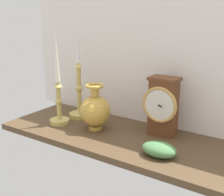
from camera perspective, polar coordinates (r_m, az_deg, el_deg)
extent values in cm
cube|color=brown|center=(118.71, 2.50, -7.53)|extent=(100.00, 36.00, 2.40)
cube|color=white|center=(125.73, 7.17, 9.65)|extent=(120.00, 2.00, 65.00)
cube|color=brown|center=(117.70, 9.42, -1.82)|extent=(9.84, 6.31, 21.18)
cube|color=brown|center=(114.80, 9.67, 3.50)|extent=(11.02, 7.06, 1.20)
torus|color=tan|center=(113.98, 8.71, -1.26)|extent=(13.69, 1.24, 13.69)
cylinder|color=silver|center=(113.89, 8.69, -1.28)|extent=(11.45, 0.40, 11.45)
cube|color=black|center=(113.63, 8.63, -1.31)|extent=(3.52, 3.49, 0.30)
cylinder|color=tan|center=(138.71, -5.94, -3.12)|extent=(9.47, 9.47, 1.80)
cylinder|color=tan|center=(135.44, -6.08, 1.38)|extent=(1.95, 1.95, 20.71)
sphere|color=tan|center=(135.18, -6.09, 1.80)|extent=(3.12, 3.12, 3.12)
cone|color=tan|center=(133.03, -6.22, 6.11)|extent=(3.72, 3.72, 2.00)
cone|color=white|center=(131.73, -6.35, 10.21)|extent=(2.04, 2.04, 17.10)
cylinder|color=tan|center=(132.22, -9.61, -4.25)|extent=(8.30, 8.30, 1.80)
cylinder|color=tan|center=(129.70, -9.77, -0.95)|extent=(1.85, 1.85, 14.13)
sphere|color=tan|center=(129.50, -9.78, -0.65)|extent=(2.96, 2.96, 2.96)
cone|color=tan|center=(127.61, -9.94, 2.52)|extent=(3.70, 3.70, 2.00)
cone|color=white|center=(125.59, -10.17, 7.21)|extent=(2.24, 2.24, 19.13)
cylinder|color=gold|center=(124.57, -3.07, -5.38)|extent=(5.49, 5.49, 1.60)
sphere|color=gold|center=(122.21, -3.12, -2.37)|extent=(12.21, 12.21, 12.21)
cylinder|color=gold|center=(119.90, -3.17, 1.31)|extent=(3.42, 3.42, 4.01)
torus|color=gold|center=(119.40, -3.19, 2.24)|extent=(7.19, 7.19, 1.30)
ellipsoid|color=#4E814C|center=(103.37, 8.68, -9.33)|extent=(11.83, 8.28, 4.59)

